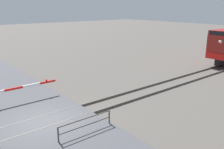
# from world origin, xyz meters

# --- Properties ---
(ground_plane) EXTENTS (160.00, 160.00, 0.00)m
(ground_plane) POSITION_xyz_m (0.00, 0.00, 0.00)
(ground_plane) COLOR #514C47
(rail_track_left) EXTENTS (0.08, 80.00, 0.15)m
(rail_track_left) POSITION_xyz_m (-0.72, 0.00, 0.07)
(rail_track_left) COLOR #59544C
(rail_track_left) RESTS_ON ground_plane
(rail_track_right) EXTENTS (0.08, 80.00, 0.15)m
(rail_track_right) POSITION_xyz_m (0.72, 0.00, 0.07)
(rail_track_right) COLOR #59544C
(rail_track_right) RESTS_ON ground_plane
(road_surface) EXTENTS (36.00, 5.58, 0.14)m
(road_surface) POSITION_xyz_m (0.00, 0.00, 0.07)
(road_surface) COLOR #47474C
(road_surface) RESTS_ON ground_plane
(guard_railing) EXTENTS (0.08, 3.19, 0.95)m
(guard_railing) POSITION_xyz_m (2.53, 1.11, 0.63)
(guard_railing) COLOR #4C4742
(guard_railing) RESTS_ON ground_plane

